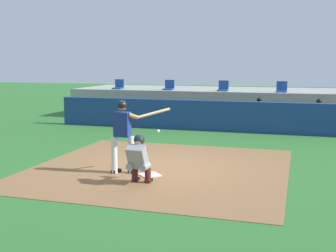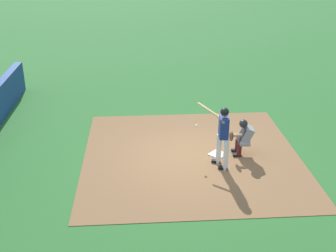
% 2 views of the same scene
% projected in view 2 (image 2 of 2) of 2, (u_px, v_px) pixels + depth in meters
% --- Properties ---
extents(ground_plane, '(80.00, 80.00, 0.00)m').
position_uv_depth(ground_plane, '(191.00, 156.00, 12.89)').
color(ground_plane, '#2D6B2D').
extents(dirt_infield, '(6.40, 6.40, 0.01)m').
position_uv_depth(dirt_infield, '(191.00, 156.00, 12.89)').
color(dirt_infield, olive).
rests_on(dirt_infield, ground).
extents(home_plate, '(0.62, 0.62, 0.02)m').
position_uv_depth(home_plate, '(218.00, 154.00, 12.93)').
color(home_plate, white).
rests_on(home_plate, dirt_infield).
extents(batter_at_plate, '(1.32, 0.77, 1.80)m').
position_uv_depth(batter_at_plate, '(223.00, 133.00, 11.90)').
color(batter_at_plate, silver).
rests_on(batter_at_plate, ground).
extents(catcher_crouched, '(0.49, 1.75, 1.13)m').
position_uv_depth(catcher_crouched, '(242.00, 136.00, 12.74)').
color(catcher_crouched, gray).
rests_on(catcher_crouched, ground).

